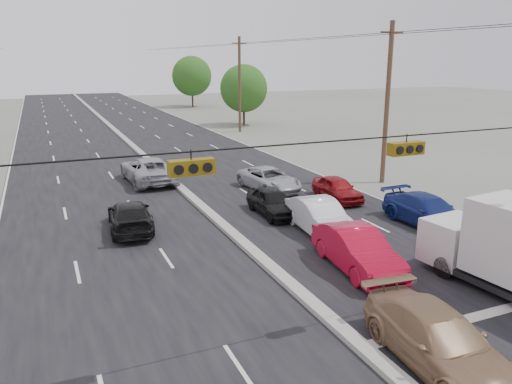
# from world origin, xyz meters

# --- Properties ---
(ground) EXTENTS (200.00, 200.00, 0.00)m
(ground) POSITION_xyz_m (0.00, 0.00, 0.00)
(ground) COLOR #606356
(ground) RESTS_ON ground
(road_surface) EXTENTS (20.00, 160.00, 0.02)m
(road_surface) POSITION_xyz_m (0.00, 30.00, 0.00)
(road_surface) COLOR black
(road_surface) RESTS_ON ground
(center_median) EXTENTS (0.50, 160.00, 0.20)m
(center_median) POSITION_xyz_m (0.00, 30.00, 0.10)
(center_median) COLOR gray
(center_median) RESTS_ON ground
(utility_pole_right_b) EXTENTS (1.60, 0.30, 10.00)m
(utility_pole_right_b) POSITION_xyz_m (12.50, 15.00, 5.11)
(utility_pole_right_b) COLOR #422D1E
(utility_pole_right_b) RESTS_ON ground
(utility_pole_right_c) EXTENTS (1.60, 0.30, 10.00)m
(utility_pole_right_c) POSITION_xyz_m (12.50, 40.00, 5.11)
(utility_pole_right_c) COLOR #422D1E
(utility_pole_right_c) RESTS_ON ground
(traffic_signals) EXTENTS (25.00, 0.30, 0.54)m
(traffic_signals) POSITION_xyz_m (1.40, 0.00, 5.49)
(traffic_signals) COLOR black
(traffic_signals) RESTS_ON ground
(tree_right_mid) EXTENTS (5.60, 5.60, 7.14)m
(tree_right_mid) POSITION_xyz_m (15.00, 45.00, 4.34)
(tree_right_mid) COLOR #382619
(tree_right_mid) RESTS_ON ground
(tree_right_far) EXTENTS (6.40, 6.40, 8.16)m
(tree_right_far) POSITION_xyz_m (16.00, 70.00, 4.96)
(tree_right_far) COLOR #382619
(tree_right_far) RESTS_ON ground
(tan_sedan) EXTENTS (2.46, 5.19, 1.46)m
(tan_sedan) POSITION_xyz_m (1.40, -1.94, 0.73)
(tan_sedan) COLOR #89694A
(tan_sedan) RESTS_ON ground
(red_sedan) EXTENTS (2.15, 4.95, 1.58)m
(red_sedan) POSITION_xyz_m (3.00, 4.05, 0.79)
(red_sedan) COLOR #B30B26
(red_sedan) RESTS_ON ground
(queue_car_a) EXTENTS (1.70, 4.08, 1.38)m
(queue_car_a) POSITION_xyz_m (3.00, 11.52, 0.69)
(queue_car_a) COLOR black
(queue_car_a) RESTS_ON ground
(queue_car_b) EXTENTS (1.97, 4.80, 1.55)m
(queue_car_b) POSITION_xyz_m (3.81, 8.16, 0.77)
(queue_car_b) COLOR silver
(queue_car_b) RESTS_ON ground
(queue_car_c) EXTENTS (2.81, 5.09, 1.35)m
(queue_car_c) POSITION_xyz_m (4.93, 16.11, 0.67)
(queue_car_c) COLOR #A5A9AD
(queue_car_c) RESTS_ON ground
(queue_car_d) EXTENTS (2.20, 5.09, 1.46)m
(queue_car_d) POSITION_xyz_m (9.03, 6.98, 0.73)
(queue_car_d) COLOR navy
(queue_car_d) RESTS_ON ground
(queue_car_e) EXTENTS (1.73, 3.95, 1.32)m
(queue_car_e) POSITION_xyz_m (7.53, 12.56, 0.66)
(queue_car_e) COLOR maroon
(queue_car_e) RESTS_ON ground
(oncoming_near) EXTENTS (2.34, 4.86, 1.37)m
(oncoming_near) POSITION_xyz_m (-4.11, 12.05, 0.68)
(oncoming_near) COLOR black
(oncoming_near) RESTS_ON ground
(oncoming_far) EXTENTS (2.98, 6.02, 1.64)m
(oncoming_far) POSITION_xyz_m (-1.40, 21.04, 0.82)
(oncoming_far) COLOR #9EA1A5
(oncoming_far) RESTS_ON ground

